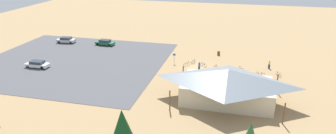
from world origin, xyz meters
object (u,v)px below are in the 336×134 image
object	(u,v)px
bike_pavilion	(227,84)
bicycle_silver_lone_east	(248,76)
bicycle_white_yard_center	(241,69)
bicycle_red_yard_front	(187,64)
bicycle_purple_trailside	(262,78)
car_white_aisle_side	(37,64)
visitor_near_lot	(245,76)
bicycle_orange_by_bin	(215,67)
visitor_at_bikes	(269,64)
bicycle_green_front_row	(193,62)
trash_bin	(219,53)
bicycle_yellow_mid_cluster	(278,74)
bicycle_teal_yard_left	(255,80)
lot_sign	(174,57)
car_green_front_row	(105,42)
pine_mideast	(123,129)
visitor_by_pavilion	(199,66)
car_silver_far_end	(66,40)
bicycle_black_near_sign	(203,65)
bicycle_blue_yard_right	(260,74)

from	to	relation	value
bike_pavilion	bicycle_silver_lone_east	world-z (taller)	bike_pavilion
bicycle_silver_lone_east	bicycle_white_yard_center	size ratio (longest dim) A/B	1.11
bicycle_red_yard_front	bicycle_purple_trailside	bearing A→B (deg)	164.75
bike_pavilion	car_white_aisle_side	xyz separation A→B (m)	(37.41, -5.44, -2.15)
visitor_near_lot	bicycle_red_yard_front	bearing A→B (deg)	-22.92
bicycle_orange_by_bin	visitor_at_bikes	size ratio (longest dim) A/B	1.00
bicycle_purple_trailside	bicycle_green_front_row	size ratio (longest dim) A/B	0.98
trash_bin	bicycle_red_yard_front	size ratio (longest dim) A/B	0.66
bicycle_yellow_mid_cluster	bicycle_orange_by_bin	bearing A→B (deg)	-3.55
bicycle_teal_yard_left	bicycle_white_yard_center	distance (m)	5.43
bike_pavilion	bicycle_green_front_row	size ratio (longest dim) A/B	10.00
bicycle_teal_yard_left	lot_sign	bearing A→B (deg)	-20.46
car_green_front_row	trash_bin	bearing A→B (deg)	177.92
bicycle_white_yard_center	bicycle_orange_by_bin	bearing A→B (deg)	1.31
bicycle_teal_yard_left	bicycle_red_yard_front	bearing A→B (deg)	-21.45
bicycle_silver_lone_east	pine_mideast	bearing A→B (deg)	64.06
bicycle_green_front_row	visitor_at_bikes	size ratio (longest dim) A/B	0.95
bicycle_purple_trailside	bicycle_white_yard_center	bearing A→B (deg)	-44.23
bike_pavilion	pine_mideast	bearing A→B (deg)	60.25
bike_pavilion	bicycle_green_front_row	bearing A→B (deg)	-63.36
visitor_by_pavilion	car_silver_far_end	bearing A→B (deg)	-16.56
bike_pavilion	bicycle_white_yard_center	distance (m)	13.47
bicycle_purple_trailside	bicycle_red_yard_front	size ratio (longest dim) A/B	1.14
bicycle_black_near_sign	visitor_near_lot	xyz separation A→B (m)	(-8.16, 5.25, 0.54)
bicycle_yellow_mid_cluster	visitor_at_bikes	size ratio (longest dim) A/B	0.93
bicycle_teal_yard_left	visitor_by_pavilion	size ratio (longest dim) A/B	1.00
bicycle_white_yard_center	car_white_aisle_side	xyz separation A→B (m)	(39.49, 7.62, 0.35)
pine_mideast	car_green_front_row	xyz separation A→B (m)	(20.85, -40.12, -3.52)
lot_sign	pine_mideast	distance (m)	31.82
bicycle_orange_by_bin	trash_bin	bearing A→B (deg)	-89.47
bicycle_orange_by_bin	bicycle_blue_yard_right	size ratio (longest dim) A/B	0.92
lot_sign	car_green_front_row	xyz separation A→B (m)	(19.36, -8.46, -0.69)
lot_sign	bicycle_yellow_mid_cluster	distance (m)	20.42
bicycle_blue_yard_right	car_white_aisle_side	size ratio (longest dim) A/B	0.39
trash_bin	bicycle_silver_lone_east	world-z (taller)	trash_bin
bicycle_teal_yard_left	bicycle_blue_yard_right	world-z (taller)	bicycle_blue_yard_right
pine_mideast	bicycle_white_yard_center	size ratio (longest dim) A/B	4.46
bicycle_yellow_mid_cluster	car_white_aisle_side	xyz separation A→B (m)	(46.24, 6.78, 0.37)
visitor_near_lot	visitor_by_pavilion	bearing A→B (deg)	-19.84
visitor_near_lot	lot_sign	bearing A→B (deg)	-21.54
bike_pavilion	bicycle_yellow_mid_cluster	size ratio (longest dim) A/B	10.26
bicycle_silver_lone_east	bicycle_teal_yard_left	world-z (taller)	bicycle_teal_yard_left
car_silver_far_end	bicycle_green_front_row	bearing A→B (deg)	168.08
trash_bin	bicycle_teal_yard_left	bearing A→B (deg)	119.30
car_green_front_row	visitor_at_bikes	xyz separation A→B (m)	(-38.22, 6.83, 0.15)
bicycle_orange_by_bin	bicycle_green_front_row	xyz separation A→B (m)	(4.71, -2.19, -0.03)
visitor_by_pavilion	bicycle_blue_yard_right	bearing A→B (deg)	177.80
trash_bin	car_green_front_row	bearing A→B (deg)	-2.08
bicycle_teal_yard_left	visitor_near_lot	distance (m)	1.84
bicycle_teal_yard_left	pine_mideast	bearing A→B (deg)	60.49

